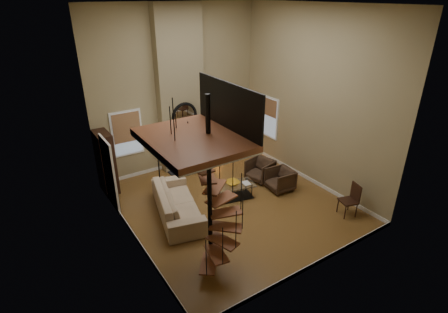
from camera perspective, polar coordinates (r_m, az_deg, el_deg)
ground at (r=10.63m, az=1.19°, el=-7.64°), size 6.00×6.50×0.01m
back_wall at (r=12.14m, az=-7.48°, el=10.62°), size 6.00×0.02×5.50m
front_wall at (r=7.18m, az=16.09°, el=-0.64°), size 6.00×0.02×5.50m
left_wall at (r=8.22m, az=-16.24°, el=2.67°), size 0.02×6.50×5.50m
right_wall at (r=11.32m, az=14.14°, el=9.02°), size 0.02×6.50×5.50m
ceiling at (r=8.94m, az=1.52°, el=23.49°), size 6.00×6.50×0.01m
baseboard_back at (r=13.06m, az=-6.81°, el=-0.88°), size 6.00×0.02×0.12m
baseboard_front at (r=8.66m, az=13.85°, el=-16.85°), size 6.00×0.02×0.12m
baseboard_left at (r=9.54m, az=-14.21°, el=-12.40°), size 0.02×6.50×0.12m
baseboard_right at (r=12.31m, az=12.81°, el=-3.08°), size 0.02×6.50×0.12m
chimney_breast at (r=11.97m, az=-7.08°, el=10.44°), size 1.60×0.38×5.50m
hearth at (r=12.54m, az=-5.42°, el=-2.17°), size 1.50×0.60×0.04m
firebox at (r=12.54m, az=-6.14°, el=0.49°), size 0.95×0.02×0.72m
mantel at (r=12.24m, az=-6.09°, el=2.92°), size 1.70×0.18×0.06m
mirror_frame at (r=12.01m, az=-6.40°, el=6.54°), size 0.94×0.10×0.94m
mirror_disc at (r=12.02m, az=-6.42°, el=6.55°), size 0.80×0.01×0.80m
vase_left at (r=12.00m, az=-8.55°, el=3.10°), size 0.24×0.24×0.25m
vase_right at (r=12.48m, az=-3.76°, el=4.13°), size 0.20×0.20×0.21m
window_back at (r=11.80m, az=-15.42°, el=3.73°), size 1.02×0.06×1.52m
window_right at (r=13.01m, az=7.20°, el=6.47°), size 0.06×1.02×1.52m
entry_door at (r=10.52m, az=-17.96°, el=-2.74°), size 0.10×1.05×2.16m
loft at (r=6.82m, az=-4.34°, el=3.38°), size 1.70×2.20×1.09m
spiral_stair at (r=7.59m, az=-2.27°, el=-6.42°), size 1.47×1.47×4.06m
hutch at (r=11.49m, az=-18.57°, el=-0.97°), size 0.42×0.89×2.00m
sofa at (r=10.05m, az=-7.66°, el=-7.34°), size 1.63×2.81×0.77m
armchair_near at (r=11.86m, az=6.07°, el=-2.07°), size 0.96×0.94×0.72m
armchair_far at (r=11.34m, az=9.36°, el=-3.64°), size 0.83×0.81×0.70m
coffee_table at (r=10.76m, az=1.51°, el=-5.39°), size 1.41×0.91×0.47m
bowl at (r=10.69m, az=1.37°, el=-4.29°), size 0.42×0.42×0.10m
book at (r=10.75m, az=3.52°, el=-4.39°), size 0.25×0.32×0.03m
floor_lamp at (r=10.85m, az=-10.75°, el=1.12°), size 0.41×0.41×1.71m
accent_lamp at (r=13.38m, az=-0.96°, el=0.87°), size 0.14×0.14×0.50m
side_chair at (r=10.51m, az=19.90°, el=-6.35°), size 0.54×0.53×0.95m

